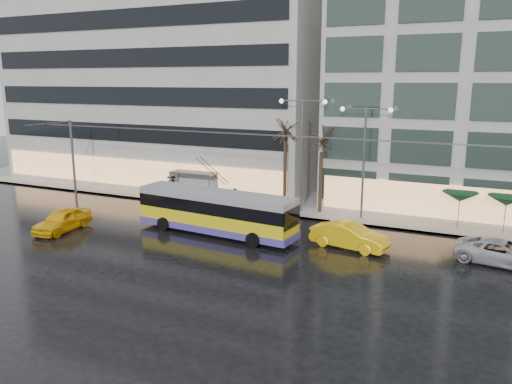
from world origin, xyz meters
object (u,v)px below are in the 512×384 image
Objects in this scene: bus_shelter at (191,179)px; street_lamp_near at (302,140)px; trolleybus at (216,213)px; taxi_a at (62,220)px.

street_lamp_near reaches higher than bus_shelter.
trolleybus is 2.55× the size of taxi_a.
bus_shelter is 0.47× the size of street_lamp_near.
bus_shelter is at bearing 131.23° from trolleybus.
street_lamp_near is at bearing 0.63° from bus_shelter.
trolleybus is at bearing -113.76° from street_lamp_near.
taxi_a is at bearing -139.27° from street_lamp_near.
bus_shelter is (-6.88, 7.85, 0.47)m from trolleybus.
bus_shelter is at bearing -179.37° from street_lamp_near.
taxi_a is at bearing -106.49° from bus_shelter.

